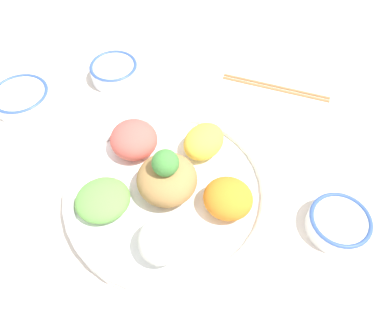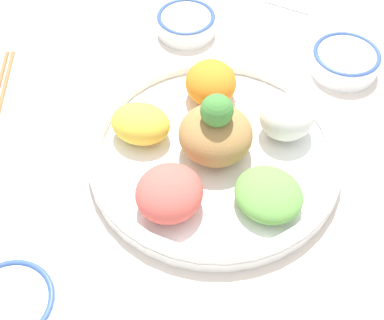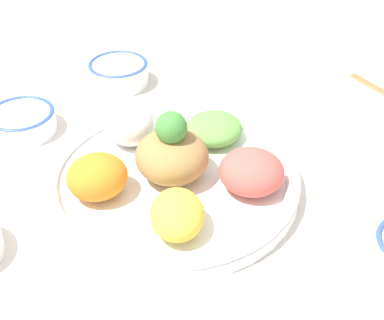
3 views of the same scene
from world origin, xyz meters
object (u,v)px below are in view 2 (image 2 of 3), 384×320
salad_platter (215,148)px  sauce_bowl_far (12,306)px  rice_bowl_blue (345,60)px  rice_bowl_plain (186,23)px

salad_platter → sauce_bowl_far: size_ratio=3.44×
rice_bowl_blue → rice_bowl_plain: 0.28m
salad_platter → sauce_bowl_far: salad_platter is taller
salad_platter → rice_bowl_blue: salad_platter is taller
rice_bowl_blue → sauce_bowl_far: bearing=140.5°
rice_bowl_plain → sauce_bowl_far: size_ratio=0.97×
rice_bowl_blue → sauce_bowl_far: size_ratio=1.05×
sauce_bowl_far → rice_bowl_blue: bearing=-39.5°
salad_platter → rice_bowl_plain: 0.30m
salad_platter → sauce_bowl_far: 0.33m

